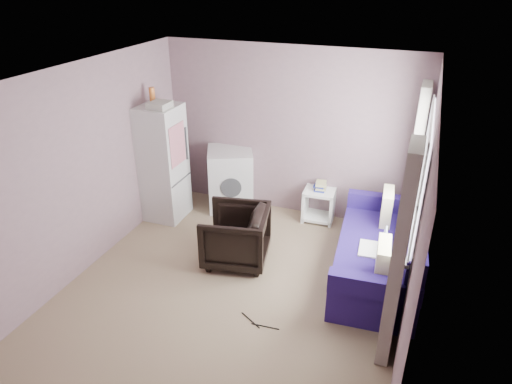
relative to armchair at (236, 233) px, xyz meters
The scene contains 8 objects.
room 1.02m from the armchair, 67.14° to the right, with size 3.84×4.24×2.54m.
armchair is the anchor object (origin of this frame).
fridge 1.69m from the armchair, 153.58° to the left, with size 0.61×0.59×1.95m.
washing_machine 1.50m from the armchair, 115.85° to the left, with size 0.88×0.88×0.94m.
side_table 1.62m from the armchair, 62.36° to the left, with size 0.47×0.47×0.61m.
sofa 1.82m from the armchair, ahead, with size 1.08×2.12×0.92m.
window_dressing 2.11m from the armchair, ahead, with size 0.17×2.62×2.18m.
floor_cables 1.28m from the armchair, 56.07° to the right, with size 0.47×0.17×0.01m.
Camera 1 is at (1.78, -3.99, 3.46)m, focal length 32.00 mm.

